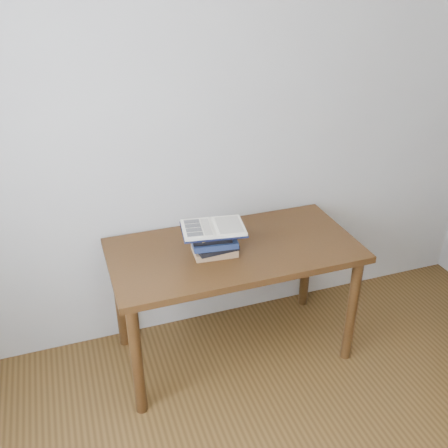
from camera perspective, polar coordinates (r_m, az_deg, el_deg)
name	(u,v)px	position (r m, az deg, el deg)	size (l,w,h in m)	color
desk	(234,263)	(2.75, 1.15, -4.45)	(1.34, 0.67, 0.72)	#402510
book_stack	(214,241)	(2.60, -1.17, -1.97)	(0.25, 0.20, 0.15)	olive
open_book	(213,228)	(2.54, -1.24, -0.48)	(0.35, 0.27, 0.03)	black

